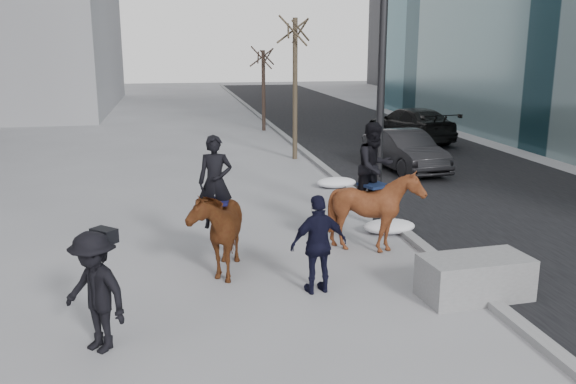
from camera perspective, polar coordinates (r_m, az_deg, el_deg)
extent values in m
plane|color=gray|center=(10.97, 1.18, -9.11)|extent=(120.00, 120.00, 0.00)
cube|color=black|center=(22.28, 13.61, 2.33)|extent=(8.00, 90.00, 0.01)
cube|color=gray|center=(20.96, 3.58, 2.14)|extent=(0.25, 90.00, 0.12)
cube|color=gray|center=(10.98, 17.08, -7.65)|extent=(1.90, 1.05, 0.73)
imported|color=black|center=(21.32, 10.86, 3.83)|extent=(1.86, 4.29, 1.37)
imported|color=black|center=(27.80, 11.36, 6.21)|extent=(2.87, 5.46, 1.51)
imported|color=#532210|center=(11.66, -6.65, -3.37)|extent=(1.24, 2.14, 1.70)
imported|color=black|center=(11.58, -6.82, 0.93)|extent=(0.71, 0.53, 1.78)
cube|color=#0E0E34|center=(11.67, -6.77, -0.86)|extent=(0.57, 0.63, 0.06)
imported|color=#471D0E|center=(12.79, 8.17, -1.71)|extent=(1.89, 1.99, 1.77)
imported|color=black|center=(12.73, 8.09, 2.35)|extent=(1.08, 0.96, 1.84)
cube|color=#0E1935|center=(12.81, 8.03, 0.65)|extent=(0.64, 0.69, 0.06)
imported|color=black|center=(10.58, 2.90, -4.91)|extent=(1.08, 0.57, 1.75)
cylinder|color=red|center=(11.00, 1.99, -2.69)|extent=(0.04, 0.18, 0.07)
imported|color=black|center=(9.03, -17.61, -8.91)|extent=(1.27, 1.25, 1.75)
cube|color=black|center=(9.00, -16.82, -3.91)|extent=(0.41, 0.41, 0.20)
cylinder|color=black|center=(14.20, 8.89, 14.54)|extent=(0.18, 0.18, 9.00)
ellipsoid|color=white|center=(18.55, 4.55, 0.89)|extent=(1.22, 0.77, 0.31)
ellipsoid|color=white|center=(14.26, 9.45, -3.19)|extent=(1.22, 0.77, 0.31)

